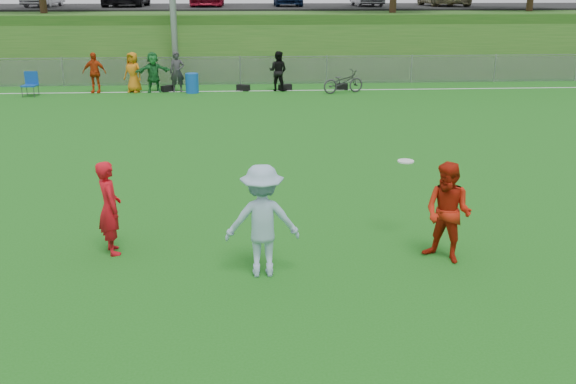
{
  "coord_description": "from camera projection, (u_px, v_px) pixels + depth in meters",
  "views": [
    {
      "loc": [
        0.18,
        -9.84,
        4.4
      ],
      "look_at": [
        0.89,
        0.5,
        1.04
      ],
      "focal_mm": 40.0,
      "sensor_mm": 36.0,
      "label": 1
    }
  ],
  "objects": [
    {
      "name": "player_red_left",
      "position": [
        110.0,
        208.0,
        10.81
      ],
      "size": [
        0.59,
        0.7,
        1.62
      ],
      "primitive_type": "imported",
      "rotation": [
        0.0,
        0.0,
        1.97
      ],
      "color": "red",
      "rests_on": "ground"
    },
    {
      "name": "frisbee",
      "position": [
        406.0,
        161.0,
        11.29
      ],
      "size": [
        0.29,
        0.29,
        0.03
      ],
      "color": "silver",
      "rests_on": "ground"
    },
    {
      "name": "ground",
      "position": [
        237.0,
        262.0,
        10.68
      ],
      "size": [
        120.0,
        120.0,
        0.0
      ],
      "primitive_type": "plane",
      "color": "#196214",
      "rests_on": "ground"
    },
    {
      "name": "player_blue",
      "position": [
        262.0,
        221.0,
        9.96
      ],
      "size": [
        1.18,
        0.69,
        1.8
      ],
      "primitive_type": "imported",
      "rotation": [
        0.0,
        0.0,
        3.16
      ],
      "color": "#95B4CF",
      "rests_on": "ground"
    },
    {
      "name": "bicycle",
      "position": [
        343.0,
        82.0,
        27.14
      ],
      "size": [
        1.94,
        1.19,
        0.96
      ],
      "primitive_type": "imported",
      "rotation": [
        0.0,
        0.0,
        1.9
      ],
      "color": "#2B2B2E",
      "rests_on": "ground"
    },
    {
      "name": "camp_chair",
      "position": [
        30.0,
        89.0,
        26.38
      ],
      "size": [
        0.6,
        0.61,
        1.0
      ],
      "rotation": [
        0.0,
        0.0,
        -0.09
      ],
      "color": "#0E3F9B",
      "rests_on": "ground"
    },
    {
      "name": "recycling_bin",
      "position": [
        192.0,
        83.0,
        27.2
      ],
      "size": [
        0.64,
        0.64,
        0.83
      ],
      "primitive_type": "cylinder",
      "rotation": [
        0.0,
        0.0,
        -0.17
      ],
      "color": "#104DB3",
      "rests_on": "ground"
    },
    {
      "name": "berm",
      "position": [
        240.0,
        34.0,
        39.64
      ],
      "size": [
        120.0,
        18.0,
        3.0
      ],
      "primitive_type": "cube",
      "color": "#205217",
      "rests_on": "ground"
    },
    {
      "name": "gear_bags",
      "position": [
        260.0,
        88.0,
        27.87
      ],
      "size": [
        8.14,
        0.55,
        0.26
      ],
      "color": "black",
      "rests_on": "ground"
    },
    {
      "name": "sideline_far",
      "position": [
        240.0,
        91.0,
        27.76
      ],
      "size": [
        60.0,
        0.1,
        0.01
      ],
      "primitive_type": "cube",
      "color": "white",
      "rests_on": "ground"
    },
    {
      "name": "parking_lot",
      "position": [
        240.0,
        7.0,
        41.06
      ],
      "size": [
        120.0,
        12.0,
        0.1
      ],
      "primitive_type": "cube",
      "color": "black",
      "rests_on": "berm"
    },
    {
      "name": "spectator_row",
      "position": [
        170.0,
        72.0,
        27.31
      ],
      "size": [
        8.8,
        0.98,
        1.69
      ],
      "color": "#C0330D",
      "rests_on": "ground"
    },
    {
      "name": "fence",
      "position": [
        240.0,
        70.0,
        29.46
      ],
      "size": [
        58.0,
        0.06,
        1.3
      ],
      "color": "gray",
      "rests_on": "ground"
    },
    {
      "name": "player_red_center",
      "position": [
        448.0,
        213.0,
        10.49
      ],
      "size": [
        1.03,
        1.02,
        1.68
      ],
      "primitive_type": "imported",
      "rotation": [
        0.0,
        0.0,
        -0.75
      ],
      "color": "#B21D0C",
      "rests_on": "ground"
    }
  ]
}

